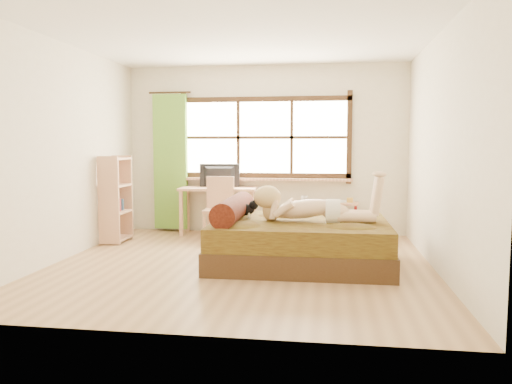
% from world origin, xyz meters
% --- Properties ---
extents(floor, '(4.50, 4.50, 0.00)m').
position_xyz_m(floor, '(0.00, 0.00, 0.00)').
color(floor, '#9E754C').
rests_on(floor, ground).
extents(ceiling, '(4.50, 4.50, 0.00)m').
position_xyz_m(ceiling, '(0.00, 0.00, 2.70)').
color(ceiling, white).
rests_on(ceiling, wall_back).
extents(wall_back, '(4.50, 0.00, 4.50)m').
position_xyz_m(wall_back, '(0.00, 2.25, 1.35)').
color(wall_back, silver).
rests_on(wall_back, floor).
extents(wall_front, '(4.50, 0.00, 4.50)m').
position_xyz_m(wall_front, '(0.00, -2.25, 1.35)').
color(wall_front, silver).
rests_on(wall_front, floor).
extents(wall_left, '(0.00, 4.50, 4.50)m').
position_xyz_m(wall_left, '(-2.25, 0.00, 1.35)').
color(wall_left, silver).
rests_on(wall_left, floor).
extents(wall_right, '(0.00, 4.50, 4.50)m').
position_xyz_m(wall_right, '(2.25, 0.00, 1.35)').
color(wall_right, silver).
rests_on(wall_right, floor).
extents(window, '(2.80, 0.16, 1.46)m').
position_xyz_m(window, '(0.00, 2.22, 1.51)').
color(window, '#FFEDBF').
rests_on(window, wall_back).
extents(curtain, '(0.55, 0.10, 2.20)m').
position_xyz_m(curtain, '(-1.55, 2.13, 1.15)').
color(curtain, '#4A8424').
rests_on(curtain, wall_back).
extents(bed, '(2.12, 1.70, 0.80)m').
position_xyz_m(bed, '(0.65, 0.18, 0.29)').
color(bed, '#301C0E').
rests_on(bed, floor).
extents(woman, '(1.48, 0.43, 0.63)m').
position_xyz_m(woman, '(0.85, 0.13, 0.84)').
color(woman, '#E0B590').
rests_on(woman, bed).
extents(kitten, '(0.32, 0.13, 0.25)m').
position_xyz_m(kitten, '(-0.02, 0.28, 0.65)').
color(kitten, black).
rests_on(kitten, bed).
extents(desk, '(1.24, 0.62, 0.76)m').
position_xyz_m(desk, '(-0.71, 1.95, 0.66)').
color(desk, tan).
rests_on(desk, floor).
extents(monitor, '(0.65, 0.12, 0.37)m').
position_xyz_m(monitor, '(-0.71, 2.00, 0.94)').
color(monitor, black).
rests_on(monitor, desk).
extents(chair, '(0.45, 0.45, 0.95)m').
position_xyz_m(chair, '(-0.61, 1.59, 0.53)').
color(chair, tan).
rests_on(chair, floor).
extents(pipe_shelf, '(1.11, 0.39, 0.61)m').
position_xyz_m(pipe_shelf, '(0.96, 2.07, 0.40)').
color(pipe_shelf, tan).
rests_on(pipe_shelf, floor).
extents(cup, '(0.12, 0.12, 0.09)m').
position_xyz_m(cup, '(0.65, 2.07, 0.59)').
color(cup, gray).
rests_on(cup, pipe_shelf).
extents(book, '(0.18, 0.23, 0.02)m').
position_xyz_m(book, '(1.15, 2.07, 0.55)').
color(book, gray).
rests_on(book, pipe_shelf).
extents(bookshelf, '(0.32, 0.56, 1.26)m').
position_xyz_m(bookshelf, '(-2.08, 1.15, 0.64)').
color(bookshelf, tan).
rests_on(bookshelf, floor).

